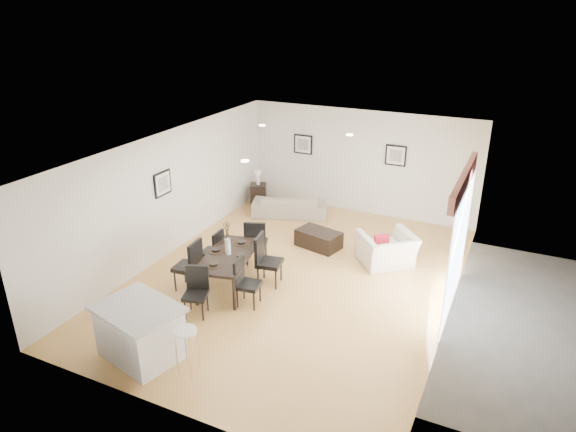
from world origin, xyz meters
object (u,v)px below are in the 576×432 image
at_px(kitchen_island, 140,331).
at_px(sofa, 290,206).
at_px(dining_table, 228,257).
at_px(dining_chair_enear, 244,279).
at_px(dining_chair_wnear, 191,263).
at_px(dining_chair_head, 196,288).
at_px(coffee_table, 319,239).
at_px(dining_chair_foot, 256,240).
at_px(dining_chair_efar, 265,257).
at_px(side_table, 258,194).
at_px(bar_stool, 186,336).
at_px(armchair, 387,249).
at_px(dining_chair_wfar, 215,249).

bearing_deg(kitchen_island, sofa, 106.98).
height_order(dining_table, dining_chair_enear, dining_chair_enear).
distance_m(sofa, dining_chair_wnear, 4.18).
relative_size(dining_chair_head, coffee_table, 0.93).
distance_m(dining_chair_wnear, dining_chair_foot, 1.57).
bearing_deg(dining_chair_efar, sofa, 8.04).
bearing_deg(dining_chair_efar, side_table, 20.89).
bearing_deg(bar_stool, sofa, 101.14).
relative_size(dining_chair_enear, dining_chair_foot, 0.91).
xyz_separation_m(armchair, dining_chair_enear, (-1.94, -2.61, 0.16)).
relative_size(dining_table, dining_chair_enear, 1.99).
bearing_deg(bar_stool, dining_chair_enear, 94.67).
distance_m(sofa, dining_chair_foot, 2.78).
height_order(sofa, dining_chair_foot, dining_chair_foot).
distance_m(sofa, kitchen_island, 6.19).
relative_size(sofa, dining_chair_foot, 1.90).
distance_m(dining_table, dining_chair_enear, 0.74).
bearing_deg(coffee_table, dining_chair_head, -91.72).
relative_size(dining_chair_wfar, coffee_table, 0.92).
xyz_separation_m(dining_chair_wfar, bar_stool, (1.35, -2.84, 0.14)).
bearing_deg(dining_chair_efar, bar_stool, 174.22).
relative_size(sofa, dining_chair_wfar, 2.14).
bearing_deg(dining_chair_foot, dining_chair_efar, 111.05).
distance_m(armchair, dining_chair_enear, 3.26).
distance_m(dining_chair_enear, dining_chair_foot, 1.57).
bearing_deg(kitchen_island, dining_chair_efar, 89.83).
bearing_deg(sofa, dining_chair_foot, 81.27).
height_order(dining_chair_wfar, dining_chair_foot, dining_chair_foot).
height_order(armchair, dining_chair_wfar, dining_chair_wfar).
bearing_deg(bar_stool, dining_chair_wnear, 123.59).
distance_m(dining_table, dining_chair_efar, 0.71).
distance_m(armchair, coffee_table, 1.63).
relative_size(dining_chair_foot, side_table, 1.79).
height_order(dining_chair_foot, kitchen_island, dining_chair_foot).
height_order(dining_chair_efar, dining_chair_foot, dining_chair_efar).
bearing_deg(dining_chair_wnear, dining_chair_enear, 84.07).
xyz_separation_m(dining_chair_wnear, dining_chair_efar, (1.16, 0.81, -0.00)).
bearing_deg(dining_table, sofa, 84.58).
bearing_deg(dining_chair_wfar, dining_table, 52.28).
xyz_separation_m(coffee_table, bar_stool, (-0.16, -4.78, 0.44)).
height_order(dining_chair_head, kitchen_island, dining_chair_head).
relative_size(dining_table, dining_chair_head, 2.02).
bearing_deg(dining_chair_wfar, dining_chair_enear, 52.00).
bearing_deg(dining_chair_head, dining_chair_foot, 70.22).
bearing_deg(dining_chair_wnear, dining_chair_efar, 120.01).
relative_size(sofa, dining_chair_wnear, 1.85).
height_order(dining_chair_wfar, dining_chair_efar, dining_chair_efar).
bearing_deg(dining_chair_head, side_table, 88.58).
xyz_separation_m(armchair, dining_chair_foot, (-2.50, -1.15, 0.21)).
relative_size(dining_chair_enear, side_table, 1.63).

